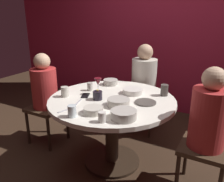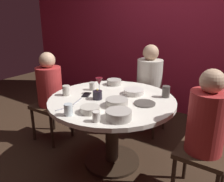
# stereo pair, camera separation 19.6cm
# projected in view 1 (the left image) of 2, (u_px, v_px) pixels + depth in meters

# --- Properties ---
(ground_plane) EXTENTS (8.00, 8.00, 0.00)m
(ground_plane) POSITION_uv_depth(u_px,v_px,m) (112.00, 161.00, 2.61)
(ground_plane) COLOR #382619
(back_wall) EXTENTS (6.00, 0.10, 2.60)m
(back_wall) POSITION_uv_depth(u_px,v_px,m) (167.00, 29.00, 3.64)
(back_wall) COLOR maroon
(back_wall) RESTS_ON ground
(dining_table) EXTENTS (1.27, 1.27, 0.74)m
(dining_table) POSITION_uv_depth(u_px,v_px,m) (112.00, 113.00, 2.42)
(dining_table) COLOR silver
(dining_table) RESTS_ON ground
(seated_diner_left) EXTENTS (0.40, 0.40, 1.12)m
(seated_diner_left) POSITION_uv_depth(u_px,v_px,m) (45.00, 89.00, 2.80)
(seated_diner_left) COLOR #3F2D1E
(seated_diner_left) RESTS_ON ground
(seated_diner_back) EXTENTS (0.40, 0.40, 1.18)m
(seated_diner_back) POSITION_uv_depth(u_px,v_px,m) (144.00, 79.00, 3.09)
(seated_diner_back) COLOR #3F2D1E
(seated_diner_back) RESTS_ON ground
(seated_diner_right) EXTENTS (0.40, 0.40, 1.17)m
(seated_diner_right) POSITION_uv_depth(u_px,v_px,m) (208.00, 120.00, 1.96)
(seated_diner_right) COLOR #3F2D1E
(seated_diner_right) RESTS_ON ground
(candle_holder) EXTENTS (0.09, 0.09, 0.11)m
(candle_holder) POSITION_uv_depth(u_px,v_px,m) (98.00, 95.00, 2.33)
(candle_holder) COLOR black
(candle_holder) RESTS_ON dining_table
(wine_glass) EXTENTS (0.08, 0.08, 0.18)m
(wine_glass) POSITION_uv_depth(u_px,v_px,m) (98.00, 82.00, 2.45)
(wine_glass) COLOR silver
(wine_glass) RESTS_ON dining_table
(dinner_plate) EXTENTS (0.20, 0.20, 0.01)m
(dinner_plate) POSITION_uv_depth(u_px,v_px,m) (145.00, 102.00, 2.25)
(dinner_plate) COLOR #4C4742
(dinner_plate) RESTS_ON dining_table
(cell_phone) EXTENTS (0.12, 0.16, 0.01)m
(cell_phone) POSITION_uv_depth(u_px,v_px,m) (85.00, 95.00, 2.44)
(cell_phone) COLOR black
(cell_phone) RESTS_ON dining_table
(bowl_serving_large) EXTENTS (0.17, 0.17, 0.06)m
(bowl_serving_large) POSITION_uv_depth(u_px,v_px,m) (93.00, 110.00, 2.02)
(bowl_serving_large) COLOR beige
(bowl_serving_large) RESTS_ON dining_table
(bowl_salad_center) EXTENTS (0.21, 0.21, 0.05)m
(bowl_salad_center) POSITION_uv_depth(u_px,v_px,m) (133.00, 91.00, 2.50)
(bowl_salad_center) COLOR silver
(bowl_salad_center) RESTS_ON dining_table
(bowl_small_white) EXTENTS (0.21, 0.21, 0.07)m
(bowl_small_white) POSITION_uv_depth(u_px,v_px,m) (124.00, 115.00, 1.92)
(bowl_small_white) COLOR #B2ADA3
(bowl_small_white) RESTS_ON dining_table
(bowl_sauce_side) EXTENTS (0.21, 0.21, 0.07)m
(bowl_sauce_side) POSITION_uv_depth(u_px,v_px,m) (118.00, 102.00, 2.18)
(bowl_sauce_side) COLOR #B2ADA3
(bowl_sauce_side) RESTS_ON dining_table
(bowl_rice_portion) EXTENTS (0.17, 0.17, 0.06)m
(bowl_rice_portion) POSITION_uv_depth(u_px,v_px,m) (111.00, 82.00, 2.80)
(bowl_rice_portion) COLOR #B2ADA3
(bowl_rice_portion) RESTS_ON dining_table
(cup_near_candle) EXTENTS (0.08, 0.08, 0.12)m
(cup_near_candle) POSITION_uv_depth(u_px,v_px,m) (164.00, 90.00, 2.44)
(cup_near_candle) COLOR #4C4742
(cup_near_candle) RESTS_ON dining_table
(cup_by_left_diner) EXTENTS (0.07, 0.07, 0.10)m
(cup_by_left_diner) POSITION_uv_depth(u_px,v_px,m) (72.00, 111.00, 1.95)
(cup_by_left_diner) COLOR silver
(cup_by_left_diner) RESTS_ON dining_table
(cup_by_right_diner) EXTENTS (0.06, 0.06, 0.09)m
(cup_by_right_diner) POSITION_uv_depth(u_px,v_px,m) (102.00, 117.00, 1.86)
(cup_by_right_diner) COLOR silver
(cup_by_right_diner) RESTS_ON dining_table
(cup_center_front) EXTENTS (0.06, 0.06, 0.09)m
(cup_center_front) POSITION_uv_depth(u_px,v_px,m) (90.00, 87.00, 2.60)
(cup_center_front) COLOR #B2ADA3
(cup_center_front) RESTS_ON dining_table
(cup_far_edge) EXTENTS (0.08, 0.08, 0.10)m
(cup_far_edge) POSITION_uv_depth(u_px,v_px,m) (65.00, 92.00, 2.41)
(cup_far_edge) COLOR beige
(cup_far_edge) RESTS_ON dining_table
(fork_near_plate) EXTENTS (0.07, 0.18, 0.01)m
(fork_near_plate) POSITION_uv_depth(u_px,v_px,m) (67.00, 110.00, 2.09)
(fork_near_plate) COLOR #B7B7BC
(fork_near_plate) RESTS_ON dining_table
(knife_near_plate) EXTENTS (0.06, 0.18, 0.01)m
(knife_near_plate) POSITION_uv_depth(u_px,v_px,m) (78.00, 102.00, 2.27)
(knife_near_plate) COLOR #B7B7BC
(knife_near_plate) RESTS_ON dining_table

